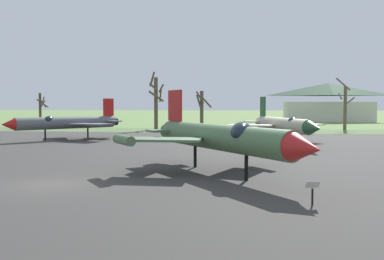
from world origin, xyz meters
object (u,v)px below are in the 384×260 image
jet_fighter_front_left (284,124)px  jet_fighter_front_right (221,137)px  info_placard_front_right (312,190)px  visitor_building (328,103)px  jet_fighter_rear_left (66,122)px

jet_fighter_front_left → jet_fighter_front_right: jet_fighter_front_right is taller
info_placard_front_right → visitor_building: bearing=80.7°
info_placard_front_right → jet_fighter_front_left: bearing=88.7°
jet_fighter_front_right → info_placard_front_right: jet_fighter_front_right is taller
visitor_building → info_placard_front_right: bearing=-99.3°
visitor_building → jet_fighter_front_left: bearing=-102.6°
jet_fighter_front_left → info_placard_front_right: size_ratio=14.14×
jet_fighter_rear_left → info_placard_front_right: bearing=-52.1°
info_placard_front_right → visitor_building: visitor_building is taller
info_placard_front_right → jet_fighter_rear_left: 38.37m
jet_fighter_front_left → visitor_building: size_ratio=0.69×
jet_fighter_front_right → visitor_building: size_ratio=0.63×
info_placard_front_right → jet_fighter_rear_left: size_ratio=0.09×
jet_fighter_front_left → info_placard_front_right: (-0.61, -27.68, -1.39)m
jet_fighter_front_left → jet_fighter_front_right: bearing=-103.4°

